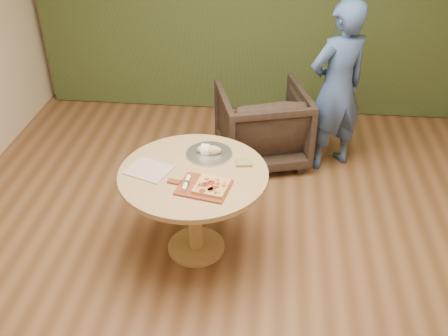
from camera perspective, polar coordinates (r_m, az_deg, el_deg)
room_shell at (r=3.00m, az=-0.35°, el=6.05°), size 5.04×6.04×2.84m
pedestal_table at (r=3.73m, az=-3.46°, el=-2.22°), size 1.10×1.10×0.75m
pizza_paddle at (r=3.47m, az=-2.48°, el=-2.20°), size 0.47×0.35×0.01m
flatbread_pizza at (r=3.45m, az=-1.43°, el=-2.08°), size 0.26×0.26×0.04m
cutlery_roll at (r=3.49m, az=-4.32°, el=-1.69°), size 0.04×0.20×0.03m
newspaper at (r=3.69m, az=-8.59°, el=-0.23°), size 0.37×0.34×0.01m
serving_tray at (r=3.83m, az=-1.71°, el=1.63°), size 0.36×0.36×0.02m
bread_roll at (r=3.82m, az=-1.85°, el=2.10°), size 0.19×0.09×0.09m
green_packet at (r=3.73m, az=2.30°, el=0.63°), size 0.13×0.12×0.02m
armchair at (r=4.98m, az=4.39°, el=5.29°), size 1.01×0.97×0.85m
person_standing at (r=4.82m, az=12.75°, el=8.87°), size 0.73×0.65×1.66m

